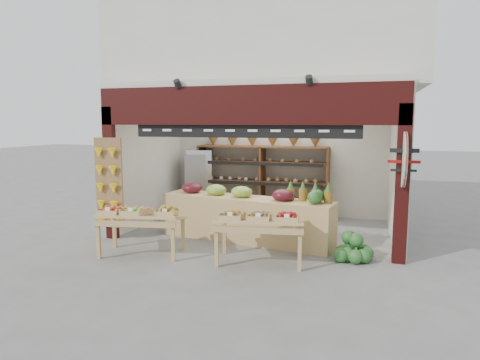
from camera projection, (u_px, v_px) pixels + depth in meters
name	position (u px, v px, depth m)	size (l,w,h in m)	color
ground	(256.00, 235.00, 8.97)	(60.00, 60.00, 0.00)	slate
shop_structure	(274.00, 54.00, 9.98)	(6.36, 5.12, 5.40)	beige
banana_board	(108.00, 185.00, 8.48)	(0.60, 0.15, 1.80)	olive
gift_sign	(404.00, 160.00, 6.87)	(0.04, 0.93, 0.92)	#A8D4B8
back_shelving	(262.00, 166.00, 10.73)	(3.32, 0.54, 2.02)	brown
refrigerator	(200.00, 181.00, 11.21)	(0.64, 0.64, 1.64)	silver
cardboard_stack	(192.00, 210.00, 10.39)	(1.01, 0.74, 0.66)	beige
mid_counter	(246.00, 217.00, 8.50)	(3.57, 1.28, 1.10)	tan
display_table_left	(137.00, 214.00, 7.62)	(1.56, 1.05, 0.94)	tan
display_table_right	(260.00, 219.00, 7.14)	(1.56, 1.01, 0.95)	tan
watermelon_pile	(353.00, 251.00, 7.31)	(0.67, 0.62, 0.47)	#18481B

